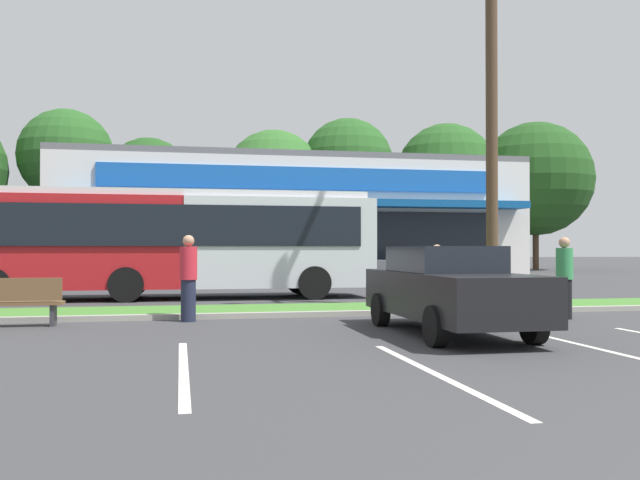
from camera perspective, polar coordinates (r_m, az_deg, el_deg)
The scene contains 21 objects.
grass_median at distance 16.92m, azimuth 4.28°, elevation -5.65°, with size 56.00×2.20×0.12m, color #427A2D.
curb_lip at distance 15.75m, azimuth 5.50°, elevation -6.01°, with size 56.00×0.24×0.12m, color #99968C.
parking_stripe_0 at distance 8.93m, azimuth -11.23°, elevation -10.40°, with size 0.12×4.80×0.01m, color silver.
parking_stripe_1 at distance 8.54m, azimuth 9.52°, elevation -10.85°, with size 0.12×4.80×0.01m, color silver.
parking_stripe_2 at distance 10.73m, azimuth 24.05°, elevation -8.72°, with size 0.12×4.80×0.01m, color silver.
storefront_building at distance 38.19m, azimuth -2.88°, elevation 1.68°, with size 23.63×12.34×6.26m.
tree_left at distance 47.36m, azimuth -20.28°, elevation 6.53°, with size 5.99×5.99×10.49m.
tree_mid_left at distance 49.54m, azimuth -14.00°, elevation 4.76°, with size 6.00×6.00×9.27m.
tree_mid at distance 47.12m, azimuth -3.84°, elevation 4.97°, with size 6.79×6.79×9.62m.
tree_mid_right at distance 47.87m, azimuth 2.31°, elevation 6.29°, with size 6.28×6.28×10.55m.
tree_right at distance 50.94m, azimuth 10.42°, elevation 5.43°, with size 7.22×7.22×10.61m.
tree_far_right at distance 52.66m, azimuth 17.40°, elevation 4.84°, with size 8.25×8.25×10.75m.
utility_pole at distance 18.56m, azimuth 13.65°, elevation 13.34°, with size 3.03×2.40×11.33m.
city_bus at distance 21.32m, azimuth -12.92°, elevation -0.04°, with size 12.82×2.71×3.25m.
bus_stop_bench at distance 14.53m, azimuth -23.62°, elevation -4.64°, with size 1.60×0.45×0.95m.
car_0 at distance 28.16m, azimuth -2.67°, elevation -2.32°, with size 4.19×1.97×1.42m.
car_1 at distance 30.34m, azimuth 8.27°, elevation -2.15°, with size 4.29×1.91×1.47m.
car_2 at distance 12.44m, azimuth 10.54°, elevation -3.97°, with size 1.86×4.79×1.56m.
pedestrian_near_bench at distance 15.75m, azimuth 19.58°, elevation -2.96°, with size 0.36×0.36×1.76m.
pedestrian_by_pole at distance 15.80m, azimuth 9.65°, elevation -3.27°, with size 0.32×0.32×1.61m.
pedestrian_far at distance 14.56m, azimuth -10.84°, elevation -3.11°, with size 0.36×0.36×1.80m.
Camera 1 is at (-4.59, -2.22, 1.50)m, focal length 38.67 mm.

